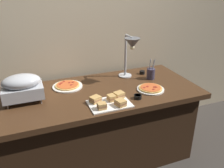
{
  "coord_description": "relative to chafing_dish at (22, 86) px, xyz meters",
  "views": [
    {
      "loc": [
        -0.59,
        -1.88,
        1.72
      ],
      "look_at": [
        0.14,
        0.0,
        0.81
      ],
      "focal_mm": 37.93,
      "sensor_mm": 36.0,
      "label": 1
    }
  ],
  "objects": [
    {
      "name": "pizza_plate_front",
      "position": [
        1.11,
        -0.19,
        -0.12
      ],
      "size": [
        0.25,
        0.25,
        0.03
      ],
      "color": "white",
      "rests_on": "buffet_table"
    },
    {
      "name": "ground_plane",
      "position": [
        0.64,
        -0.04,
        -0.9
      ],
      "size": [
        8.0,
        8.0,
        0.0
      ],
      "primitive_type": "plane",
      "color": "#38332D"
    },
    {
      "name": "chafing_dish",
      "position": [
        0.0,
        0.0,
        0.0
      ],
      "size": [
        0.33,
        0.23,
        0.24
      ],
      "color": "#B7BABF",
      "rests_on": "buffet_table"
    },
    {
      "name": "sauce_cup_far",
      "position": [
        0.92,
        -0.31,
        -0.12
      ],
      "size": [
        0.07,
        0.07,
        0.03
      ],
      "color": "black",
      "rests_on": "buffet_table"
    },
    {
      "name": "sandwich_platter",
      "position": [
        0.66,
        -0.31,
        -0.11
      ],
      "size": [
        0.34,
        0.24,
        0.06
      ],
      "color": "white",
      "rests_on": "buffet_table"
    },
    {
      "name": "back_wall",
      "position": [
        0.64,
        0.46,
        0.3
      ],
      "size": [
        4.4,
        0.04,
        2.4
      ],
      "primitive_type": "cube",
      "color": "#C6B593",
      "rests_on": "ground_plane"
    },
    {
      "name": "heat_lamp",
      "position": [
        1.03,
        0.08,
        0.21
      ],
      "size": [
        0.15,
        0.29,
        0.45
      ],
      "color": "#B7BABF",
      "rests_on": "buffet_table"
    },
    {
      "name": "sauce_cup_near",
      "position": [
        1.23,
        0.2,
        -0.12
      ],
      "size": [
        0.06,
        0.06,
        0.04
      ],
      "color": "black",
      "rests_on": "buffet_table"
    },
    {
      "name": "pizza_plate_center",
      "position": [
        0.4,
        0.15,
        -0.12
      ],
      "size": [
        0.29,
        0.29,
        0.03
      ],
      "color": "white",
      "rests_on": "buffet_table"
    },
    {
      "name": "utensil_holder",
      "position": [
        1.24,
        0.04,
        -0.08
      ],
      "size": [
        0.08,
        0.08,
        0.22
      ],
      "color": "#383347",
      "rests_on": "buffet_table"
    },
    {
      "name": "buffet_table",
      "position": [
        0.64,
        -0.04,
        -0.51
      ],
      "size": [
        1.9,
        0.84,
        0.76
      ],
      "color": "#422816",
      "rests_on": "ground_plane"
    }
  ]
}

